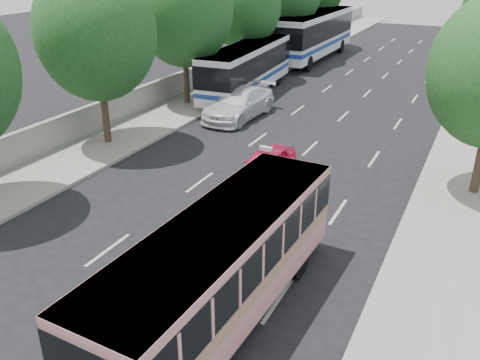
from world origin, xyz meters
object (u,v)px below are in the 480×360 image
Objects in this scene: pink_bus at (222,260)px; tour_coach_rear at (314,32)px; pink_taxi at (266,165)px; white_pickup at (239,104)px; tour_coach_front at (247,66)px.

pink_bus is 36.20m from tour_coach_rear.
pink_bus reaches higher than pink_taxi.
pink_taxi is at bearing -74.89° from tour_coach_rear.
white_pickup is at bearing -83.96° from tour_coach_rear.
white_pickup is at bearing 125.38° from pink_taxi.
pink_bus is 9.39m from pink_taxi.
tour_coach_rear reaches higher than white_pickup.
pink_taxi is (-2.67, 8.92, -1.20)m from pink_bus.
tour_coach_front is at bearing 120.62° from pink_taxi.
tour_coach_rear is (-9.45, 34.94, 0.60)m from pink_bus.
pink_taxi is 0.66× the size of white_pickup.
tour_coach_rear reaches higher than pink_bus.
tour_coach_rear is at bearing 107.49° from pink_bus.
pink_bus is 0.83× the size of tour_coach_front.
tour_coach_front is (-9.45, 21.19, 0.16)m from pink_bus.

